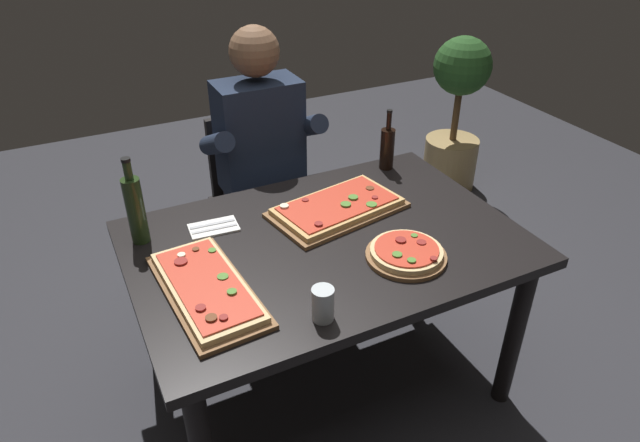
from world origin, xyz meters
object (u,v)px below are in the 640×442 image
(tumbler_near_camera, at_px, (323,306))
(potted_plant_corner, at_px, (456,115))
(oil_bottle_amber, at_px, (387,147))
(pizza_rectangular_left, at_px, (207,288))
(seated_diner, at_px, (264,157))
(wine_bottle_dark, at_px, (135,208))
(pizza_rectangular_front, at_px, (338,207))
(diner_chair, at_px, (258,194))
(dining_table, at_px, (326,260))
(pizza_round_far, at_px, (406,253))

(tumbler_near_camera, distance_m, potted_plant_corner, 2.38)
(oil_bottle_amber, bearing_deg, pizza_rectangular_left, -153.01)
(seated_diner, bearing_deg, wine_bottle_dark, -145.65)
(pizza_rectangular_front, xyz_separation_m, diner_chair, (-0.08, 0.70, -0.27))
(tumbler_near_camera, height_order, seated_diner, seated_diner)
(dining_table, relative_size, diner_chair, 1.61)
(pizza_round_far, bearing_deg, potted_plant_corner, 46.36)
(pizza_rectangular_left, height_order, pizza_round_far, same)
(pizza_rectangular_left, bearing_deg, dining_table, 12.31)
(pizza_rectangular_front, relative_size, seated_diner, 0.42)
(oil_bottle_amber, distance_m, diner_chair, 0.74)
(oil_bottle_amber, bearing_deg, potted_plant_corner, 37.47)
(diner_chair, bearing_deg, oil_bottle_amber, -45.56)
(wine_bottle_dark, bearing_deg, pizza_round_far, -32.90)
(dining_table, distance_m, oil_bottle_amber, 0.67)
(wine_bottle_dark, height_order, diner_chair, wine_bottle_dark)
(pizza_rectangular_front, height_order, diner_chair, diner_chair)
(wine_bottle_dark, height_order, seated_diner, seated_diner)
(dining_table, height_order, pizza_rectangular_front, pizza_rectangular_front)
(oil_bottle_amber, relative_size, tumbler_near_camera, 2.49)
(oil_bottle_amber, relative_size, potted_plant_corner, 0.27)
(seated_diner, bearing_deg, oil_bottle_amber, -37.04)
(tumbler_near_camera, height_order, diner_chair, diner_chair)
(wine_bottle_dark, xyz_separation_m, seated_diner, (0.65, 0.45, -0.13))
(pizza_rectangular_left, xyz_separation_m, oil_bottle_amber, (0.98, 0.50, 0.08))
(pizza_rectangular_left, distance_m, seated_diner, 0.99)
(dining_table, relative_size, tumbler_near_camera, 12.75)
(wine_bottle_dark, bearing_deg, seated_diner, 34.35)
(dining_table, height_order, wine_bottle_dark, wine_bottle_dark)
(pizza_round_far, height_order, tumbler_near_camera, tumbler_near_camera)
(pizza_rectangular_left, distance_m, potted_plant_corner, 2.44)
(diner_chair, height_order, seated_diner, seated_diner)
(pizza_rectangular_left, relative_size, wine_bottle_dark, 1.66)
(pizza_rectangular_front, xyz_separation_m, seated_diner, (-0.08, 0.58, -0.02))
(diner_chair, bearing_deg, seated_diner, -90.00)
(dining_table, relative_size, wine_bottle_dark, 4.25)
(diner_chair, xyz_separation_m, seated_diner, (-0.00, -0.12, 0.26))
(wine_bottle_dark, distance_m, oil_bottle_amber, 1.11)
(oil_bottle_amber, xyz_separation_m, tumbler_near_camera, (-0.70, -0.77, -0.05))
(pizza_rectangular_left, bearing_deg, seated_diner, 57.96)
(pizza_rectangular_left, distance_m, oil_bottle_amber, 1.10)
(wine_bottle_dark, bearing_deg, potted_plant_corner, 22.95)
(pizza_rectangular_left, height_order, seated_diner, seated_diner)
(pizza_round_far, distance_m, oil_bottle_amber, 0.70)
(dining_table, relative_size, pizza_round_far, 4.98)
(tumbler_near_camera, bearing_deg, pizza_rectangular_front, 58.01)
(dining_table, distance_m, tumbler_near_camera, 0.45)
(oil_bottle_amber, bearing_deg, pizza_rectangular_front, -147.04)
(pizza_rectangular_left, distance_m, tumbler_near_camera, 0.39)
(pizza_rectangular_front, distance_m, wine_bottle_dark, 0.75)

